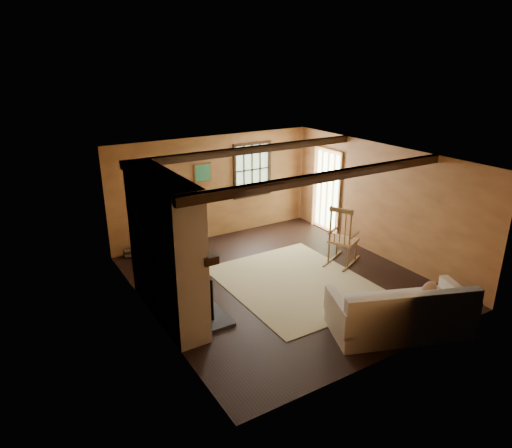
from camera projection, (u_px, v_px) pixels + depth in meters
ground at (281, 281)px, 8.75m from camera, size 5.50×5.50×0.00m
room_envelope at (284, 195)px, 8.50m from camera, size 5.02×5.52×2.44m
fireplace at (167, 253)px, 7.28m from camera, size 1.02×2.30×2.40m
rug at (295, 283)px, 8.69m from camera, size 2.50×3.00×0.01m
rocking_chair at (342, 239)px, 9.35m from camera, size 1.02×0.82×1.25m
sofa at (401, 315)px, 7.04m from camera, size 2.33×1.65×0.86m
firewood_pile at (138, 251)px, 9.81m from camera, size 0.60×0.11×0.22m
laundry_basket at (191, 241)px, 10.24m from camera, size 0.58×0.49×0.30m
basket_pillow at (190, 230)px, 10.15m from camera, size 0.49×0.41×0.22m
armchair at (163, 248)px, 9.40m from camera, size 0.97×0.96×0.67m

